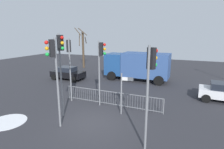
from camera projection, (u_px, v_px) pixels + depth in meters
ground_plane at (93, 122)px, 10.82m from camera, size 60.00×60.00×0.00m
traffic_light_foreground_right at (54, 63)px, 9.49m from camera, size 0.44×0.49×4.97m
traffic_light_rear_right at (61, 57)px, 10.77m from camera, size 0.53×0.39×5.18m
traffic_light_rear_left at (101, 59)px, 12.66m from camera, size 0.56×0.35×4.67m
traffic_light_mid_right at (150, 75)px, 7.66m from camera, size 0.41×0.52×4.71m
traffic_light_mid_left at (69, 56)px, 13.68m from camera, size 0.46×0.47×4.80m
direction_sign_post at (122, 91)px, 11.61m from camera, size 0.78×0.16×2.74m
pedestrian_guard_railing at (111, 98)px, 13.25m from camera, size 7.53×0.22×1.07m
car_black_near at (68, 73)px, 20.77m from camera, size 3.81×1.94×1.47m
delivery_truck at (137, 65)px, 20.25m from camera, size 7.12×2.90×3.10m
bare_tree_left at (83, 48)px, 27.46m from camera, size 2.09×1.78×6.03m
snow_patch_kerb at (7, 122)px, 10.87m from camera, size 2.19×2.19×0.01m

